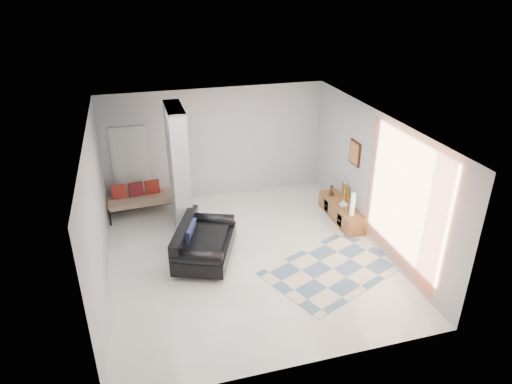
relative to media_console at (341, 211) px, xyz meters
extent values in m
plane|color=beige|center=(-2.52, -0.90, -0.21)|extent=(6.00, 6.00, 0.00)
plane|color=white|center=(-2.52, -0.90, 2.59)|extent=(6.00, 6.00, 0.00)
plane|color=#B3B5B8|center=(-2.52, 2.10, 1.19)|extent=(6.00, 0.00, 6.00)
plane|color=#B3B5B8|center=(-2.52, -3.90, 1.19)|extent=(6.00, 0.00, 6.00)
plane|color=#B3B5B8|center=(-5.27, -0.90, 1.19)|extent=(0.00, 6.00, 6.00)
plane|color=#B3B5B8|center=(0.23, -0.90, 1.19)|extent=(0.00, 6.00, 6.00)
cube|color=#A1A6A8|center=(-3.62, 0.70, 1.19)|extent=(0.35, 1.20, 2.80)
cube|color=silver|center=(-4.62, 2.06, 0.81)|extent=(0.85, 0.06, 2.04)
plane|color=#FA7C41|center=(0.15, -2.05, 1.24)|extent=(0.00, 2.55, 2.55)
cube|color=#32180D|center=(0.20, 0.00, 1.44)|extent=(0.04, 0.45, 0.55)
cube|color=brown|center=(0.00, 0.00, -0.01)|extent=(0.45, 1.67, 0.40)
cube|color=#32180D|center=(-0.22, -0.37, -0.01)|extent=(0.02, 0.22, 0.28)
cube|color=#32180D|center=(-0.22, 0.37, -0.01)|extent=(0.02, 0.22, 0.28)
cube|color=gold|center=(0.18, 0.23, 0.39)|extent=(0.09, 0.32, 0.40)
cube|color=silver|center=(-0.10, -0.37, 0.25)|extent=(0.04, 0.10, 0.12)
cylinder|color=silver|center=(-3.99, -1.25, -0.16)|extent=(0.05, 0.05, 0.10)
cylinder|color=silver|center=(-3.46, 0.09, -0.16)|extent=(0.05, 0.05, 0.10)
cylinder|color=silver|center=(-3.23, -1.55, -0.16)|extent=(0.05, 0.05, 0.10)
cylinder|color=silver|center=(-2.70, -0.20, -0.16)|extent=(0.05, 0.05, 0.10)
cube|color=black|center=(-3.34, -0.73, 0.04)|extent=(1.56, 1.94, 0.30)
cube|color=black|center=(-3.72, -0.58, 0.37)|extent=(0.81, 1.65, 0.36)
cylinder|color=black|center=(-3.61, -1.40, 0.27)|extent=(1.00, 0.61, 0.28)
cylinder|color=black|center=(-3.08, -0.05, 0.27)|extent=(1.00, 0.61, 0.28)
cube|color=black|center=(-3.61, -0.62, 0.39)|extent=(0.36, 0.63, 0.31)
cylinder|color=black|center=(-5.22, 1.16, -0.01)|extent=(0.04, 0.04, 0.40)
cylinder|color=black|center=(-3.58, 1.26, -0.01)|extent=(0.04, 0.04, 0.40)
cylinder|color=black|center=(-5.26, 1.83, -0.01)|extent=(0.04, 0.04, 0.40)
cylinder|color=black|center=(-3.62, 1.93, -0.01)|extent=(0.04, 0.04, 0.40)
cube|color=#BEAE8B|center=(-4.42, 1.55, 0.17)|extent=(1.70, 0.80, 0.12)
cube|color=maroon|center=(-4.96, 1.66, 0.39)|extent=(0.35, 0.19, 0.33)
cube|color=maroon|center=(-4.57, 1.69, 0.39)|extent=(0.35, 0.19, 0.33)
cube|color=maroon|center=(-4.19, 1.71, 0.39)|extent=(0.35, 0.19, 0.33)
cube|color=beige|center=(-1.01, -1.80, -0.20)|extent=(3.00, 2.55, 0.01)
cylinder|color=silver|center=(-0.02, -0.54, 0.46)|extent=(0.10, 0.10, 0.53)
imported|color=silver|center=(-0.05, -0.16, 0.29)|extent=(0.21, 0.21, 0.20)
camera|label=1|loc=(-4.48, -8.51, 5.07)|focal=32.00mm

